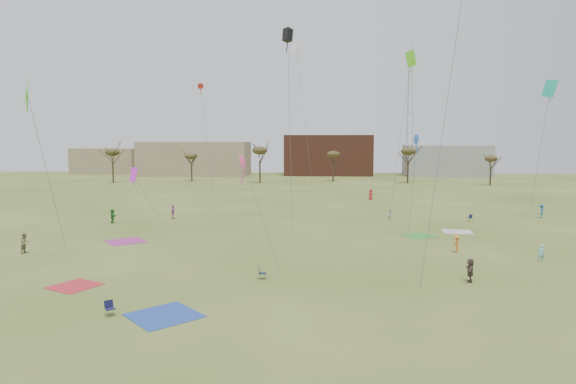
# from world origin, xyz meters

# --- Properties ---
(ground) EXTENTS (260.00, 260.00, 0.00)m
(ground) POSITION_xyz_m (0.00, 0.00, 0.00)
(ground) COLOR #41561B
(ground) RESTS_ON ground
(spectator_fore_b) EXTENTS (0.77, 0.95, 1.83)m
(spectator_fore_b) POSITION_xyz_m (-23.66, 10.03, 0.91)
(spectator_fore_b) COLOR #807951
(spectator_fore_b) RESTS_ON ground
(spectator_fore_c) EXTENTS (0.82, 1.65, 1.71)m
(spectator_fore_c) POSITION_xyz_m (13.66, 3.21, 0.85)
(spectator_fore_c) COLOR #4C3B36
(spectator_fore_c) RESTS_ON ground
(flyer_mid_b) EXTENTS (0.64, 1.05, 1.59)m
(flyer_mid_b) POSITION_xyz_m (15.28, 12.93, 0.79)
(flyer_mid_b) COLOR orange
(flyer_mid_b) RESTS_ON ground
(flyer_mid_c) EXTENTS (0.55, 0.37, 1.49)m
(flyer_mid_c) POSITION_xyz_m (21.35, 9.73, 0.74)
(flyer_mid_c) COLOR #81D0D8
(flyer_mid_c) RESTS_ON ground
(spectator_mid_d) EXTENTS (0.68, 1.11, 1.76)m
(spectator_mid_d) POSITION_xyz_m (-16.33, 30.71, 0.88)
(spectator_mid_d) COLOR #AC479A
(spectator_mid_d) RESTS_ON ground
(spectator_mid_e) EXTENTS (0.82, 0.73, 1.41)m
(spectator_mid_e) POSITION_xyz_m (11.83, 31.48, 0.70)
(spectator_mid_e) COLOR silver
(spectator_mid_e) RESTS_ON ground
(flyer_far_a) EXTENTS (1.49, 1.57, 1.77)m
(flyer_far_a) POSITION_xyz_m (-22.73, 26.76, 0.89)
(flyer_far_a) COLOR #2A802E
(flyer_far_a) RESTS_ON ground
(flyer_far_b) EXTENTS (1.05, 1.03, 1.83)m
(flyer_far_b) POSITION_xyz_m (11.56, 54.08, 0.91)
(flyer_far_b) COLOR red
(flyer_far_b) RESTS_ON ground
(flyer_far_c) EXTENTS (1.16, 1.39, 1.86)m
(flyer_far_c) POSITION_xyz_m (31.90, 34.41, 0.93)
(flyer_far_c) COLOR #22649C
(flyer_far_c) RESTS_ON ground
(blanket_red) EXTENTS (3.84, 3.84, 0.03)m
(blanket_red) POSITION_xyz_m (-14.09, 0.25, 0.00)
(blanket_red) COLOR red
(blanket_red) RESTS_ON ground
(blanket_blue) EXTENTS (5.07, 5.07, 0.03)m
(blanket_blue) POSITION_xyz_m (-6.02, -5.11, 0.00)
(blanket_blue) COLOR #2546A2
(blanket_blue) RESTS_ON ground
(blanket_cream) EXTENTS (3.44, 3.44, 0.03)m
(blanket_cream) POSITION_xyz_m (18.16, 23.42, 0.00)
(blanket_cream) COLOR beige
(blanket_cream) RESTS_ON ground
(blanket_plum) EXTENTS (4.89, 4.89, 0.03)m
(blanket_plum) POSITION_xyz_m (-16.65, 15.70, 0.00)
(blanket_plum) COLOR #9C3083
(blanket_plum) RESTS_ON ground
(blanket_olive) EXTENTS (3.89, 3.89, 0.03)m
(blanket_olive) POSITION_xyz_m (13.39, 20.72, 0.00)
(blanket_olive) COLOR #338E34
(blanket_olive) RESTS_ON ground
(camp_chair_left) EXTENTS (0.73, 0.74, 0.87)m
(camp_chair_left) POSITION_xyz_m (-9.13, -5.31, 0.26)
(camp_chair_left) COLOR #141639
(camp_chair_left) RESTS_ON ground
(camp_chair_center) EXTENTS (0.63, 0.60, 0.87)m
(camp_chair_center) POSITION_xyz_m (-1.28, 2.97, 0.26)
(camp_chair_center) COLOR #15223B
(camp_chair_center) RESTS_ON ground
(camp_chair_right) EXTENTS (0.73, 0.72, 0.87)m
(camp_chair_right) POSITION_xyz_m (21.69, 31.05, 0.26)
(camp_chair_right) COLOR #131B36
(camp_chair_right) RESTS_ON ground
(kites_aloft) EXTENTS (59.46, 73.48, 27.07)m
(kites_aloft) POSITION_xyz_m (0.90, 29.80, 19.51)
(kites_aloft) COLOR red
(kites_aloft) RESTS_ON ground
(tree_line) EXTENTS (117.44, 49.32, 8.91)m
(tree_line) POSITION_xyz_m (-2.85, 79.12, 7.09)
(tree_line) COLOR #3A2B1E
(tree_line) RESTS_ON ground
(building_tan) EXTENTS (32.00, 14.00, 10.00)m
(building_tan) POSITION_xyz_m (-35.00, 115.00, 5.00)
(building_tan) COLOR #937F60
(building_tan) RESTS_ON ground
(building_brick) EXTENTS (26.00, 16.00, 12.00)m
(building_brick) POSITION_xyz_m (5.00, 120.00, 6.00)
(building_brick) COLOR brown
(building_brick) RESTS_ON ground
(building_grey) EXTENTS (24.00, 12.00, 9.00)m
(building_grey) POSITION_xyz_m (40.00, 118.00, 4.50)
(building_grey) COLOR gray
(building_grey) RESTS_ON ground
(building_tan_west) EXTENTS (20.00, 12.00, 8.00)m
(building_tan_west) POSITION_xyz_m (-65.00, 122.00, 4.00)
(building_tan_west) COLOR #937F60
(building_tan_west) RESTS_ON ground
(radio_tower) EXTENTS (1.51, 1.72, 41.00)m
(radio_tower) POSITION_xyz_m (30.00, 125.00, 19.21)
(radio_tower) COLOR #9EA3A8
(radio_tower) RESTS_ON ground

